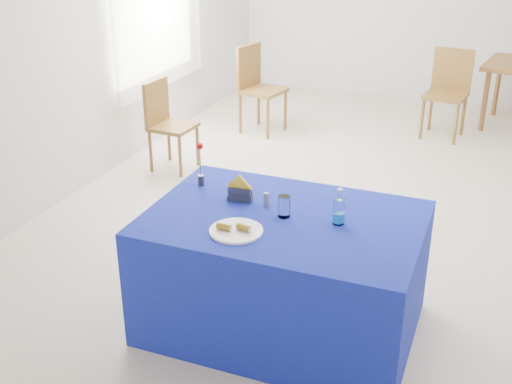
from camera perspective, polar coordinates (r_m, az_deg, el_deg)
floor at (r=5.78m, az=9.36°, el=-0.88°), size 7.00×7.00×0.00m
plate at (r=3.58m, az=-1.78°, el=-3.47°), size 0.30×0.30×0.01m
drinking_glass at (r=3.73m, az=2.52°, el=-1.30°), size 0.07×0.07×0.13m
salt_shaker at (r=3.94m, az=-0.66°, el=-0.13°), size 0.03×0.03×0.08m
pepper_shaker at (r=3.86m, az=0.91°, el=-0.67°), size 0.03×0.03×0.08m
blue_table at (r=3.94m, az=2.41°, el=-7.16°), size 1.60×1.10×0.76m
water_bottle at (r=3.67m, az=7.37°, el=-1.79°), size 0.07×0.07×0.21m
napkin_holder at (r=3.93m, az=-1.43°, el=-0.10°), size 0.16×0.08×0.17m
rose_vase at (r=4.12m, az=-4.95°, el=2.33°), size 0.04×0.04×0.29m
chair_bg_left at (r=7.52m, az=16.73°, el=8.94°), size 0.48×0.48×0.97m
chair_win_a at (r=6.35m, az=-8.03°, el=6.48°), size 0.42×0.42×0.88m
chair_win_b at (r=7.37m, az=0.05°, el=9.71°), size 0.52×0.52×0.98m
banana_pieces at (r=3.56m, az=-1.97°, el=-3.15°), size 0.19×0.08×0.04m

